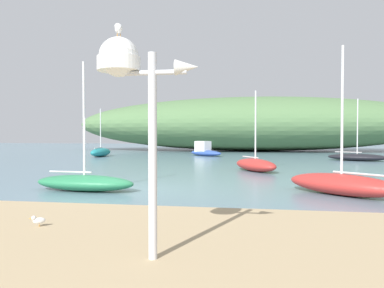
{
  "coord_description": "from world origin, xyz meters",
  "views": [
    {
      "loc": [
        4.22,
        -12.02,
        1.91
      ],
      "look_at": [
        1.07,
        7.31,
        1.39
      ],
      "focal_mm": 34.46,
      "sensor_mm": 36.0,
      "label": 1
    }
  ],
  "objects_px": {
    "sailboat_far_right": "(84,182)",
    "sailboat_east_reach": "(341,184)",
    "seagull_on_radar": "(119,28)",
    "seagull_mid_strand": "(38,220)",
    "sailboat_centre_water": "(255,165)",
    "mast_structure": "(127,73)",
    "motorboat_west_reach": "(205,151)",
    "sailboat_near_shore": "(357,157)",
    "sailboat_off_point": "(101,152)"
  },
  "relations": [
    {
      "from": "sailboat_far_right",
      "to": "sailboat_east_reach",
      "type": "distance_m",
      "value": 8.38
    },
    {
      "from": "seagull_on_radar",
      "to": "seagull_mid_strand",
      "type": "distance_m",
      "value": 3.92
    },
    {
      "from": "seagull_on_radar",
      "to": "sailboat_centre_water",
      "type": "bearing_deg",
      "value": 82.06
    },
    {
      "from": "sailboat_centre_water",
      "to": "sailboat_far_right",
      "type": "xyz_separation_m",
      "value": [
        -5.75,
        -7.58,
        -0.05
      ]
    },
    {
      "from": "mast_structure",
      "to": "motorboat_west_reach",
      "type": "relative_size",
      "value": 0.87
    },
    {
      "from": "sailboat_centre_water",
      "to": "seagull_on_radar",
      "type": "bearing_deg",
      "value": -97.94
    },
    {
      "from": "sailboat_east_reach",
      "to": "seagull_mid_strand",
      "type": "bearing_deg",
      "value": -138.45
    },
    {
      "from": "sailboat_centre_water",
      "to": "sailboat_near_shore",
      "type": "distance_m",
      "value": 11.38
    },
    {
      "from": "sailboat_east_reach",
      "to": "seagull_mid_strand",
      "type": "distance_m",
      "value": 8.93
    },
    {
      "from": "mast_structure",
      "to": "sailboat_near_shore",
      "type": "relative_size",
      "value": 0.68
    },
    {
      "from": "mast_structure",
      "to": "sailboat_off_point",
      "type": "xyz_separation_m",
      "value": [
        -11.03,
        24.78,
        -2.37
      ]
    },
    {
      "from": "mast_structure",
      "to": "sailboat_near_shore",
      "type": "bearing_deg",
      "value": 68.37
    },
    {
      "from": "sailboat_off_point",
      "to": "seagull_mid_strand",
      "type": "xyz_separation_m",
      "value": [
        8.82,
        -23.43,
        -0.06
      ]
    },
    {
      "from": "sailboat_centre_water",
      "to": "sailboat_far_right",
      "type": "distance_m",
      "value": 9.52
    },
    {
      "from": "sailboat_centre_water",
      "to": "motorboat_west_reach",
      "type": "relative_size",
      "value": 1.18
    },
    {
      "from": "sailboat_near_shore",
      "to": "seagull_mid_strand",
      "type": "xyz_separation_m",
      "value": [
        -11.36,
        -21.74,
        0.05
      ]
    },
    {
      "from": "sailboat_centre_water",
      "to": "motorboat_west_reach",
      "type": "height_order",
      "value": "sailboat_centre_water"
    },
    {
      "from": "seagull_on_radar",
      "to": "sailboat_far_right",
      "type": "relative_size",
      "value": 0.07
    },
    {
      "from": "mast_structure",
      "to": "sailboat_far_right",
      "type": "height_order",
      "value": "sailboat_far_right"
    },
    {
      "from": "motorboat_west_reach",
      "to": "sailboat_centre_water",
      "type": "bearing_deg",
      "value": -71.66
    },
    {
      "from": "seagull_on_radar",
      "to": "sailboat_east_reach",
      "type": "distance_m",
      "value": 9.11
    },
    {
      "from": "sailboat_east_reach",
      "to": "seagull_on_radar",
      "type": "bearing_deg",
      "value": -122.38
    },
    {
      "from": "sailboat_off_point",
      "to": "seagull_mid_strand",
      "type": "distance_m",
      "value": 25.03
    },
    {
      "from": "seagull_mid_strand",
      "to": "sailboat_far_right",
      "type": "bearing_deg",
      "value": 107.24
    },
    {
      "from": "mast_structure",
      "to": "sailboat_centre_water",
      "type": "distance_m",
      "value": 14.67
    },
    {
      "from": "sailboat_centre_water",
      "to": "motorboat_west_reach",
      "type": "distance_m",
      "value": 13.6
    },
    {
      "from": "seagull_on_radar",
      "to": "sailboat_near_shore",
      "type": "bearing_deg",
      "value": 68.08
    },
    {
      "from": "seagull_on_radar",
      "to": "sailboat_east_reach",
      "type": "xyz_separation_m",
      "value": [
        4.6,
        7.26,
        -3.02
      ]
    },
    {
      "from": "sailboat_near_shore",
      "to": "sailboat_far_right",
      "type": "xyz_separation_m",
      "value": [
        -13.04,
        -16.33,
        0.02
      ]
    },
    {
      "from": "sailboat_centre_water",
      "to": "sailboat_east_reach",
      "type": "height_order",
      "value": "sailboat_east_reach"
    },
    {
      "from": "mast_structure",
      "to": "sailboat_east_reach",
      "type": "distance_m",
      "value": 8.87
    },
    {
      "from": "mast_structure",
      "to": "sailboat_off_point",
      "type": "relative_size",
      "value": 0.75
    },
    {
      "from": "seagull_on_radar",
      "to": "sailboat_east_reach",
      "type": "bearing_deg",
      "value": 57.62
    },
    {
      "from": "sailboat_off_point",
      "to": "sailboat_near_shore",
      "type": "relative_size",
      "value": 0.92
    },
    {
      "from": "motorboat_west_reach",
      "to": "seagull_mid_strand",
      "type": "bearing_deg",
      "value": -89.55
    },
    {
      "from": "sailboat_centre_water",
      "to": "seagull_mid_strand",
      "type": "height_order",
      "value": "sailboat_centre_water"
    },
    {
      "from": "seagull_on_radar",
      "to": "sailboat_off_point",
      "type": "relative_size",
      "value": 0.07
    },
    {
      "from": "sailboat_far_right",
      "to": "motorboat_west_reach",
      "type": "relative_size",
      "value": 1.24
    },
    {
      "from": "sailboat_far_right",
      "to": "sailboat_east_reach",
      "type": "bearing_deg",
      "value": 3.49
    },
    {
      "from": "sailboat_far_right",
      "to": "motorboat_west_reach",
      "type": "xyz_separation_m",
      "value": [
        1.47,
        20.49,
        0.16
      ]
    },
    {
      "from": "mast_structure",
      "to": "seagull_mid_strand",
      "type": "distance_m",
      "value": 3.55
    },
    {
      "from": "sailboat_near_shore",
      "to": "motorboat_west_reach",
      "type": "distance_m",
      "value": 12.29
    },
    {
      "from": "sailboat_off_point",
      "to": "sailboat_east_reach",
      "type": "relative_size",
      "value": 0.87
    },
    {
      "from": "mast_structure",
      "to": "sailboat_near_shore",
      "type": "xyz_separation_m",
      "value": [
        9.16,
        23.09,
        -2.47
      ]
    },
    {
      "from": "seagull_on_radar",
      "to": "sailboat_far_right",
      "type": "xyz_separation_m",
      "value": [
        -3.75,
        6.75,
        -3.08
      ]
    },
    {
      "from": "mast_structure",
      "to": "seagull_on_radar",
      "type": "distance_m",
      "value": 0.64
    },
    {
      "from": "sailboat_centre_water",
      "to": "sailboat_east_reach",
      "type": "xyz_separation_m",
      "value": [
        2.61,
        -7.07,
        0.01
      ]
    },
    {
      "from": "seagull_on_radar",
      "to": "sailboat_near_shore",
      "type": "relative_size",
      "value": 0.06
    },
    {
      "from": "mast_structure",
      "to": "seagull_on_radar",
      "type": "relative_size",
      "value": 10.66
    },
    {
      "from": "motorboat_west_reach",
      "to": "sailboat_east_reach",
      "type": "relative_size",
      "value": 0.75
    }
  ]
}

